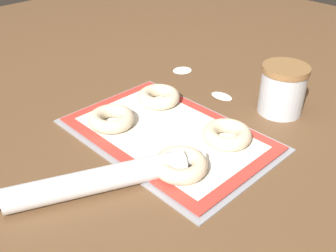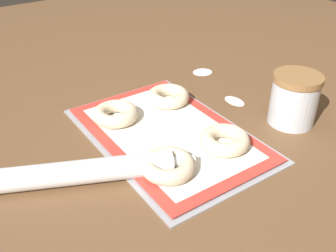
{
  "view_description": "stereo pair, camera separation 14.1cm",
  "coord_description": "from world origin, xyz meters",
  "views": [
    {
      "loc": [
        0.6,
        -0.59,
        0.55
      ],
      "look_at": [
        0.01,
        -0.02,
        0.03
      ],
      "focal_mm": 42.0,
      "sensor_mm": 36.0,
      "label": 1
    },
    {
      "loc": [
        0.69,
        -0.48,
        0.55
      ],
      "look_at": [
        0.01,
        -0.02,
        0.03
      ],
      "focal_mm": 42.0,
      "sensor_mm": 36.0,
      "label": 2
    }
  ],
  "objects": [
    {
      "name": "bagel_front_right",
      "position": [
        0.14,
        -0.1,
        0.03
      ],
      "size": [
        0.12,
        0.12,
        0.03
      ],
      "color": "beige",
      "rests_on": "baking_mat"
    },
    {
      "name": "baking_tray",
      "position": [
        0.01,
        -0.02,
        0.0
      ],
      "size": [
        0.52,
        0.34,
        0.01
      ],
      "color": "#93969B",
      "rests_on": "ground_plane"
    },
    {
      "name": "ground_plane",
      "position": [
        0.0,
        0.0,
        0.0
      ],
      "size": [
        2.8,
        2.8,
        0.0
      ],
      "primitive_type": "plane",
      "color": "brown"
    },
    {
      "name": "bagel_front_left",
      "position": [
        -0.11,
        -0.1,
        0.03
      ],
      "size": [
        0.12,
        0.12,
        0.03
      ],
      "color": "beige",
      "rests_on": "baking_mat"
    },
    {
      "name": "flour_canister",
      "position": [
        0.14,
        0.29,
        0.07
      ],
      "size": [
        0.12,
        0.12,
        0.13
      ],
      "color": "silver",
      "rests_on": "ground_plane"
    },
    {
      "name": "flour_patch_far",
      "position": [
        -0.23,
        0.29,
        0.0
      ],
      "size": [
        0.06,
        0.07,
        0.0
      ],
      "color": "white",
      "rests_on": "ground_plane"
    },
    {
      "name": "baking_mat",
      "position": [
        0.01,
        -0.02,
        0.01
      ],
      "size": [
        0.49,
        0.32,
        0.0
      ],
      "color": "red",
      "rests_on": "baking_tray"
    },
    {
      "name": "rolling_pin",
      "position": [
        0.06,
        -0.26,
        0.03
      ],
      "size": [
        0.22,
        0.44,
        0.05
      ],
      "color": "silver",
      "rests_on": "ground_plane"
    },
    {
      "name": "bagel_back_left",
      "position": [
        -0.11,
        0.07,
        0.03
      ],
      "size": [
        0.12,
        0.12,
        0.03
      ],
      "color": "beige",
      "rests_on": "baking_mat"
    },
    {
      "name": "bagel_back_right",
      "position": [
        0.14,
        0.06,
        0.03
      ],
      "size": [
        0.12,
        0.12,
        0.03
      ],
      "color": "beige",
      "rests_on": "baking_mat"
    },
    {
      "name": "flour_patch_near",
      "position": [
        -0.02,
        0.24,
        0.0
      ],
      "size": [
        0.07,
        0.04,
        0.0
      ],
      "color": "white",
      "rests_on": "ground_plane"
    }
  ]
}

